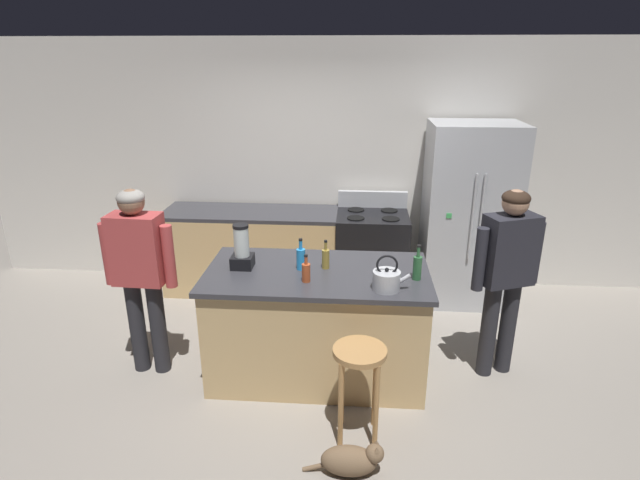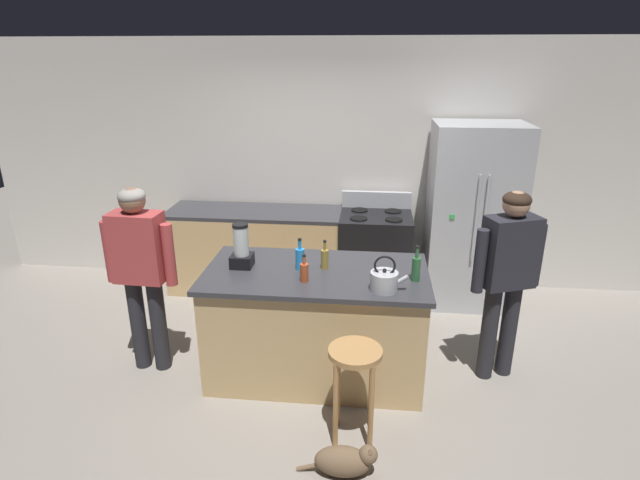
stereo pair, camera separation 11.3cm
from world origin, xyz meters
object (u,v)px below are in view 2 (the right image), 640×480
(refrigerator, at_px, (472,217))
(bar_stool, at_px, (355,370))
(bottle_cooking_sauce, at_px, (304,272))
(stove_range, at_px, (375,255))
(bottle_olive_oil, at_px, (416,268))
(bottle_soda, at_px, (300,258))
(tea_kettle, at_px, (384,280))
(kitchen_island, at_px, (316,323))
(bottle_vinegar, at_px, (325,258))
(person_by_island_left, at_px, (140,264))
(cat, at_px, (345,461))
(person_by_sink_right, at_px, (507,269))
(blender_appliance, at_px, (241,249))

(refrigerator, distance_m, bar_stool, 2.53)
(bottle_cooking_sauce, bearing_deg, stove_range, 72.69)
(bottle_olive_oil, xyz_separation_m, bottle_soda, (-0.89, 0.12, -0.01))
(bar_stool, distance_m, tea_kettle, 0.67)
(kitchen_island, height_order, tea_kettle, tea_kettle)
(bottle_vinegar, distance_m, bottle_olive_oil, 0.72)
(kitchen_island, relative_size, bottle_olive_oil, 6.36)
(person_by_island_left, xyz_separation_m, tea_kettle, (1.93, -0.22, 0.05))
(bar_stool, xyz_separation_m, bottle_vinegar, (-0.28, 0.80, 0.47))
(bottle_olive_oil, bearing_deg, kitchen_island, 173.06)
(bottle_cooking_sauce, bearing_deg, bottle_olive_oil, 7.06)
(person_by_island_left, xyz_separation_m, bottle_vinegar, (1.46, 0.13, 0.06))
(kitchen_island, xyz_separation_m, bottle_vinegar, (0.06, 0.06, 0.55))
(refrigerator, distance_m, cat, 2.95)
(person_by_sink_right, relative_size, bottle_olive_oil, 5.72)
(cat, relative_size, bottle_cooking_sauce, 2.40)
(cat, height_order, bottle_vinegar, bottle_vinegar)
(person_by_island_left, relative_size, blender_appliance, 4.40)
(refrigerator, distance_m, bottle_vinegar, 2.00)
(cat, relative_size, bottle_olive_oil, 1.88)
(stove_range, xyz_separation_m, tea_kettle, (0.05, -1.81, 0.53))
(stove_range, height_order, person_by_island_left, person_by_island_left)
(blender_appliance, bearing_deg, bottle_olive_oil, -5.28)
(kitchen_island, distance_m, stove_range, 1.60)
(stove_range, bearing_deg, bottle_olive_oil, -79.78)
(stove_range, height_order, bar_stool, stove_range)
(kitchen_island, bearing_deg, bar_stool, -65.08)
(bar_stool, bearing_deg, cat, -95.74)
(stove_range, xyz_separation_m, bottle_soda, (-0.60, -1.49, 0.54))
(refrigerator, bearing_deg, bar_stool, -116.50)
(bottle_olive_oil, bearing_deg, person_by_island_left, 179.29)
(person_by_sink_right, bearing_deg, cat, -134.12)
(bottle_vinegar, bearing_deg, person_by_sink_right, 2.28)
(blender_appliance, xyz_separation_m, bottle_soda, (0.47, -0.00, -0.06))
(person_by_sink_right, bearing_deg, bottle_olive_oil, -163.42)
(person_by_sink_right, height_order, blender_appliance, person_by_sink_right)
(person_by_sink_right, xyz_separation_m, bar_stool, (-1.14, -0.86, -0.41))
(kitchen_island, xyz_separation_m, stove_range, (0.47, 1.52, 0.01))
(person_by_sink_right, height_order, bottle_olive_oil, person_by_sink_right)
(kitchen_island, distance_m, refrigerator, 2.15)
(bottle_olive_oil, bearing_deg, bottle_soda, 172.04)
(tea_kettle, bearing_deg, kitchen_island, 151.37)
(person_by_sink_right, relative_size, bottle_cooking_sauce, 7.31)
(refrigerator, xyz_separation_m, bar_stool, (-1.11, -2.24, -0.41))
(blender_appliance, height_order, bottle_soda, blender_appliance)
(person_by_island_left, xyz_separation_m, bottle_olive_oil, (2.16, -0.03, 0.07))
(person_by_sink_right, height_order, tea_kettle, person_by_sink_right)
(kitchen_island, height_order, bottle_soda, bottle_soda)
(bottle_cooking_sauce, distance_m, tea_kettle, 0.60)
(stove_range, bearing_deg, cat, -93.58)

